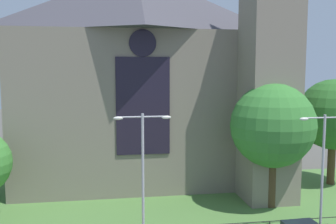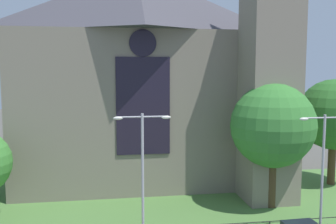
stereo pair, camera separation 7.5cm
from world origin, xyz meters
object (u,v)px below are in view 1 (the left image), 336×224
at_px(church_building, 146,74).
at_px(tree_right_far, 333,115).
at_px(streetlamp_near, 143,163).
at_px(streetlamp_far, 323,159).
at_px(tree_right_near, 273,126).

distance_m(church_building, tree_right_far, 17.85).
distance_m(streetlamp_near, streetlamp_far, 11.48).
xyz_separation_m(tree_right_far, streetlamp_far, (-7.10, -10.34, -1.51)).
distance_m(tree_right_far, streetlamp_far, 12.63).
bearing_deg(streetlamp_far, tree_right_near, 100.33).
distance_m(tree_right_near, streetlamp_far, 5.71).
xyz_separation_m(church_building, tree_right_near, (8.83, -9.14, -3.88)).
xyz_separation_m(church_building, streetlamp_far, (9.82, -14.60, -5.23)).
bearing_deg(church_building, tree_right_far, -14.14).
bearing_deg(church_building, tree_right_near, -46.00).
distance_m(church_building, streetlamp_near, 15.55).
bearing_deg(streetlamp_near, streetlamp_far, 0.00).
height_order(streetlamp_near, streetlamp_far, streetlamp_near).
bearing_deg(streetlamp_near, church_building, 83.53).
xyz_separation_m(church_building, streetlamp_near, (-1.66, -14.60, -5.08)).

